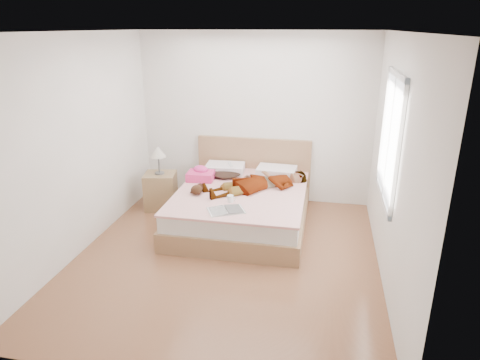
{
  "coord_description": "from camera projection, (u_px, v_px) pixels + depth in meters",
  "views": [
    {
      "loc": [
        1.06,
        -4.45,
        2.65
      ],
      "look_at": [
        0.0,
        0.85,
        0.7
      ],
      "focal_mm": 32.0,
      "sensor_mm": 36.0,
      "label": 1
    }
  ],
  "objects": [
    {
      "name": "magazine",
      "position": [
        226.0,
        210.0,
        5.25
      ],
      "size": [
        0.52,
        0.45,
        0.03
      ],
      "color": "silver",
      "rests_on": "bed"
    },
    {
      "name": "nightstand",
      "position": [
        161.0,
        188.0,
        6.5
      ],
      "size": [
        0.52,
        0.48,
        0.99
      ],
      "color": "brown",
      "rests_on": "ground"
    },
    {
      "name": "towel",
      "position": [
        201.0,
        174.0,
        6.3
      ],
      "size": [
        0.4,
        0.34,
        0.2
      ],
      "color": "#EA3F6F",
      "rests_on": "bed"
    },
    {
      "name": "bed",
      "position": [
        243.0,
        204.0,
        6.06
      ],
      "size": [
        1.8,
        2.08,
        1.0
      ],
      "color": "olive",
      "rests_on": "ground"
    },
    {
      "name": "coffee_mug",
      "position": [
        231.0,
        199.0,
        5.5
      ],
      "size": [
        0.12,
        0.1,
        0.09
      ],
      "color": "white",
      "rests_on": "bed"
    },
    {
      "name": "room_shell",
      "position": [
        390.0,
        139.0,
        4.64
      ],
      "size": [
        4.0,
        4.0,
        4.0
      ],
      "color": "white",
      "rests_on": "ground"
    },
    {
      "name": "woman",
      "position": [
        259.0,
        180.0,
        5.98
      ],
      "size": [
        1.64,
        1.41,
        0.22
      ],
      "primitive_type": "imported",
      "rotation": [
        0.0,
        0.0,
        -0.95
      ],
      "color": "white",
      "rests_on": "bed"
    },
    {
      "name": "ground",
      "position": [
        226.0,
        257.0,
        5.2
      ],
      "size": [
        4.0,
        4.0,
        0.0
      ],
      "primitive_type": "plane",
      "color": "#532D1A",
      "rests_on": "ground"
    },
    {
      "name": "phone",
      "position": [
        230.0,
        164.0,
        6.42
      ],
      "size": [
        0.09,
        0.1,
        0.05
      ],
      "primitive_type": "cube",
      "rotation": [
        0.44,
        0.0,
        0.63
      ],
      "color": "silver",
      "rests_on": "bed"
    },
    {
      "name": "plush_toy",
      "position": [
        197.0,
        189.0,
        5.76
      ],
      "size": [
        0.19,
        0.25,
        0.13
      ],
      "color": "black",
      "rests_on": "bed"
    },
    {
      "name": "hair",
      "position": [
        227.0,
        172.0,
        6.53
      ],
      "size": [
        0.54,
        0.64,
        0.09
      ],
      "primitive_type": "ellipsoid",
      "rotation": [
        0.0,
        0.0,
        0.1
      ],
      "color": "black",
      "rests_on": "bed"
    }
  ]
}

